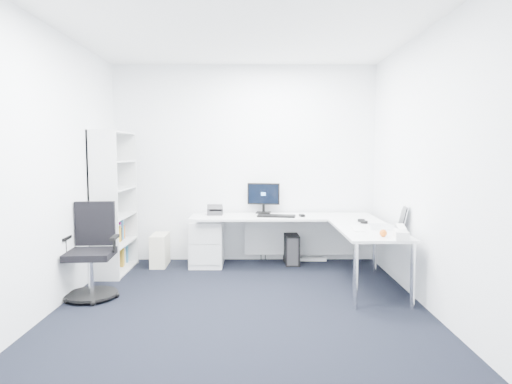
{
  "coord_description": "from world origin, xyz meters",
  "views": [
    {
      "loc": [
        0.12,
        -4.24,
        1.52
      ],
      "look_at": [
        0.15,
        1.05,
        1.05
      ],
      "focal_mm": 32.0,
      "sensor_mm": 36.0,
      "label": 1
    }
  ],
  "objects_px": {
    "l_desk": "(288,246)",
    "task_chair": "(90,251)",
    "bookshelf": "(114,202)",
    "monitor": "(263,198)",
    "laptop": "(382,216)"
  },
  "relations": [
    {
      "from": "l_desk",
      "to": "task_chair",
      "type": "distance_m",
      "value": 2.35
    },
    {
      "from": "task_chair",
      "to": "monitor",
      "type": "xyz_separation_m",
      "value": [
        1.82,
        1.59,
        0.39
      ]
    },
    {
      "from": "l_desk",
      "to": "monitor",
      "type": "distance_m",
      "value": 0.85
    },
    {
      "from": "l_desk",
      "to": "task_chair",
      "type": "height_order",
      "value": "task_chair"
    },
    {
      "from": "bookshelf",
      "to": "task_chair",
      "type": "relative_size",
      "value": 1.79
    },
    {
      "from": "monitor",
      "to": "laptop",
      "type": "xyz_separation_m",
      "value": [
        1.29,
        -1.22,
        -0.08
      ]
    },
    {
      "from": "task_chair",
      "to": "bookshelf",
      "type": "bearing_deg",
      "value": 89.32
    },
    {
      "from": "l_desk",
      "to": "task_chair",
      "type": "relative_size",
      "value": 2.33
    },
    {
      "from": "bookshelf",
      "to": "l_desk",
      "type": "bearing_deg",
      "value": -1.32
    },
    {
      "from": "bookshelf",
      "to": "task_chair",
      "type": "bearing_deg",
      "value": -86.68
    },
    {
      "from": "l_desk",
      "to": "task_chair",
      "type": "xyz_separation_m",
      "value": [
        -2.11,
        -1.01,
        0.16
      ]
    },
    {
      "from": "bookshelf",
      "to": "monitor",
      "type": "relative_size",
      "value": 3.99
    },
    {
      "from": "task_chair",
      "to": "laptop",
      "type": "height_order",
      "value": "task_chair"
    },
    {
      "from": "bookshelf",
      "to": "laptop",
      "type": "distance_m",
      "value": 3.25
    },
    {
      "from": "bookshelf",
      "to": "laptop",
      "type": "relative_size",
      "value": 4.67
    }
  ]
}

